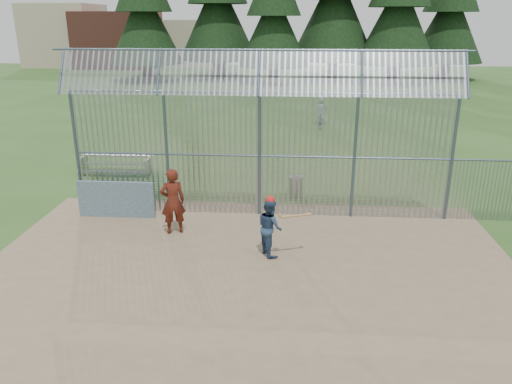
# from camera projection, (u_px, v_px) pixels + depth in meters

# --- Properties ---
(ground) EXTENTS (120.00, 120.00, 0.00)m
(ground) POSITION_uv_depth(u_px,v_px,m) (251.00, 263.00, 13.26)
(ground) COLOR #2D511E
(ground) RESTS_ON ground
(dirt_infield) EXTENTS (14.00, 10.00, 0.02)m
(dirt_infield) POSITION_uv_depth(u_px,v_px,m) (249.00, 271.00, 12.79)
(dirt_infield) COLOR #756047
(dirt_infield) RESTS_ON ground
(dugout_wall) EXTENTS (2.50, 0.12, 1.20)m
(dugout_wall) POSITION_uv_depth(u_px,v_px,m) (116.00, 199.00, 16.11)
(dugout_wall) COLOR #38566B
(dugout_wall) RESTS_ON dirt_infield
(batter) EXTENTS (0.89, 0.96, 1.58)m
(batter) POSITION_uv_depth(u_px,v_px,m) (270.00, 227.00, 13.47)
(batter) COLOR navy
(batter) RESTS_ON dirt_infield
(onlooker) EXTENTS (0.85, 0.71, 2.00)m
(onlooker) POSITION_uv_depth(u_px,v_px,m) (173.00, 201.00, 14.77)
(onlooker) COLOR maroon
(onlooker) RESTS_ON dirt_infield
(bg_kid_standing) EXTENTS (0.94, 0.72, 1.72)m
(bg_kid_standing) POSITION_uv_depth(u_px,v_px,m) (321.00, 110.00, 30.36)
(bg_kid_standing) COLOR gray
(bg_kid_standing) RESTS_ON ground
(bg_kid_seated) EXTENTS (0.59, 0.49, 0.95)m
(bg_kid_seated) POSITION_uv_depth(u_px,v_px,m) (320.00, 122.00, 28.96)
(bg_kid_seated) COLOR slate
(bg_kid_seated) RESTS_ON ground
(batting_gear) EXTENTS (1.24, 0.45, 0.56)m
(batting_gear) POSITION_uv_depth(u_px,v_px,m) (276.00, 204.00, 13.21)
(batting_gear) COLOR red
(batting_gear) RESTS_ON ground
(trash_can) EXTENTS (0.56, 0.56, 0.82)m
(trash_can) POSITION_uv_depth(u_px,v_px,m) (296.00, 186.00, 18.14)
(trash_can) COLOR gray
(trash_can) RESTS_ON ground
(bleacher) EXTENTS (3.00, 0.95, 0.72)m
(bleacher) POSITION_uv_depth(u_px,v_px,m) (116.00, 164.00, 20.73)
(bleacher) COLOR slate
(bleacher) RESTS_ON ground
(backstop_fence) EXTENTS (20.09, 0.81, 5.30)m
(backstop_fence) POSITION_uv_depth(u_px,v_px,m) (317.00, 146.00, 15.59)
(backstop_fence) COLOR #47566B
(backstop_fence) RESTS_ON ground
(distant_buildings) EXTENTS (26.50, 10.50, 8.00)m
(distant_buildings) POSITION_uv_depth(u_px,v_px,m) (114.00, 39.00, 66.89)
(distant_buildings) COLOR brown
(distant_buildings) RESTS_ON ground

